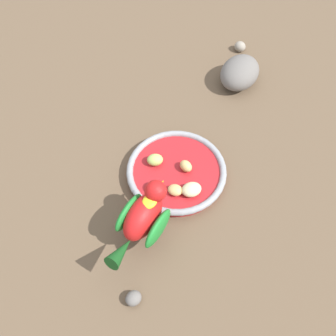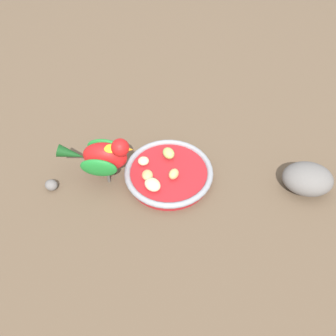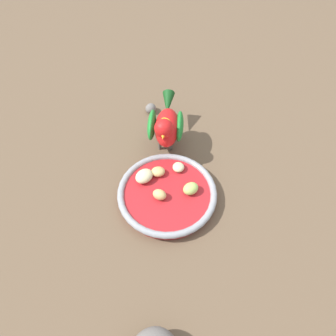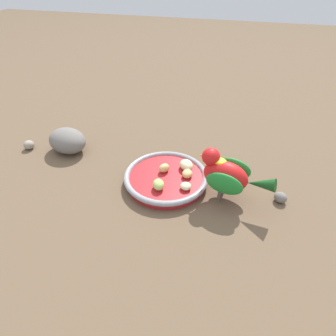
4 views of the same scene
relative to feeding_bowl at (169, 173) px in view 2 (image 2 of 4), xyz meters
name	(u,v)px [view 2 (image 2 of 4)]	position (x,y,z in m)	size (l,w,h in m)	color
ground_plane	(174,170)	(0.02, -0.01, -0.01)	(4.00, 4.00, 0.00)	brown
feeding_bowl	(169,173)	(0.00, 0.00, 0.00)	(0.20, 0.20, 0.03)	#AD1E23
apple_piece_0	(174,174)	(-0.02, -0.01, 0.02)	(0.03, 0.02, 0.02)	tan
apple_piece_1	(143,161)	(0.03, 0.05, 0.01)	(0.02, 0.02, 0.02)	beige
apple_piece_2	(147,175)	(-0.01, 0.05, 0.01)	(0.03, 0.02, 0.02)	tan
apple_piece_3	(153,184)	(-0.04, 0.04, 0.02)	(0.04, 0.03, 0.02)	beige
apple_piece_4	(169,153)	(0.05, 0.00, 0.02)	(0.03, 0.03, 0.02)	#B2CC66
parrot	(103,156)	(0.02, 0.14, 0.05)	(0.09, 0.17, 0.12)	#59544C
rock_large	(308,179)	(-0.06, -0.29, 0.02)	(0.11, 0.08, 0.06)	slate
pebble_1	(51,185)	(0.00, 0.26, 0.00)	(0.03, 0.03, 0.02)	slate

